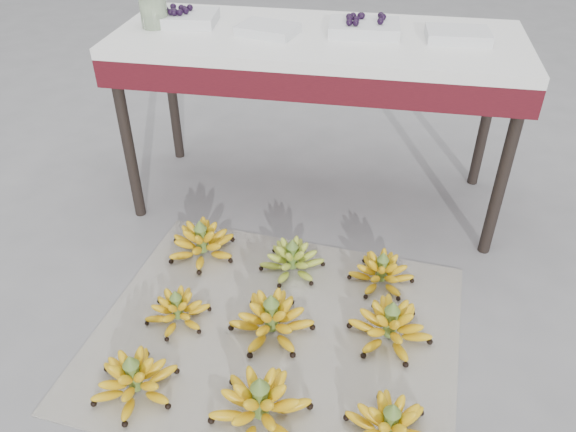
% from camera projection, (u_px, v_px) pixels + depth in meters
% --- Properties ---
extents(ground, '(60.00, 60.00, 0.00)m').
position_uv_depth(ground, '(283.00, 346.00, 1.94)').
color(ground, slate).
rests_on(ground, ground).
extents(newspaper_mat, '(1.35, 1.17, 0.01)m').
position_uv_depth(newspaper_mat, '(276.00, 333.00, 1.99)').
color(newspaper_mat, silver).
rests_on(newspaper_mat, ground).
extents(bunch_front_left, '(0.34, 0.34, 0.17)m').
position_uv_depth(bunch_front_left, '(134.00, 379.00, 1.75)').
color(bunch_front_left, '#E9BA02').
rests_on(bunch_front_left, newspaper_mat).
extents(bunch_front_center, '(0.35, 0.35, 0.19)m').
position_uv_depth(bunch_front_center, '(261.00, 404.00, 1.67)').
color(bunch_front_center, '#E9BA02').
rests_on(bunch_front_center, newspaper_mat).
extents(bunch_front_right, '(0.35, 0.35, 0.16)m').
position_uv_depth(bunch_front_right, '(390.00, 427.00, 1.61)').
color(bunch_front_right, '#E9BA02').
rests_on(bunch_front_right, newspaper_mat).
extents(bunch_mid_left, '(0.29, 0.29, 0.14)m').
position_uv_depth(bunch_mid_left, '(178.00, 310.00, 2.01)').
color(bunch_mid_left, '#E9BA02').
rests_on(bunch_mid_left, newspaper_mat).
extents(bunch_mid_center, '(0.33, 0.33, 0.18)m').
position_uv_depth(bunch_mid_center, '(272.00, 319.00, 1.95)').
color(bunch_mid_center, '#E9BA02').
rests_on(bunch_mid_center, newspaper_mat).
extents(bunch_mid_right, '(0.36, 0.36, 0.17)m').
position_uv_depth(bunch_mid_right, '(390.00, 326.00, 1.93)').
color(bunch_mid_right, '#E9BA02').
rests_on(bunch_mid_right, newspaper_mat).
extents(bunch_back_left, '(0.37, 0.37, 0.17)m').
position_uv_depth(bunch_back_left, '(202.00, 243.00, 2.30)').
color(bunch_back_left, '#E9BA02').
rests_on(bunch_back_left, newspaper_mat).
extents(bunch_back_center, '(0.29, 0.29, 0.16)m').
position_uv_depth(bunch_back_center, '(292.00, 260.00, 2.23)').
color(bunch_back_center, olive).
rests_on(bunch_back_center, newspaper_mat).
extents(bunch_back_right, '(0.26, 0.26, 0.15)m').
position_uv_depth(bunch_back_right, '(381.00, 272.00, 2.17)').
color(bunch_back_right, '#E9BA02').
rests_on(bunch_back_right, newspaper_mat).
extents(vendor_table, '(1.64, 0.65, 0.78)m').
position_uv_depth(vendor_table, '(318.00, 56.00, 2.29)').
color(vendor_table, black).
rests_on(vendor_table, ground).
extents(tray_far_left, '(0.29, 0.22, 0.07)m').
position_uv_depth(tray_far_left, '(183.00, 17.00, 2.33)').
color(tray_far_left, silver).
rests_on(tray_far_left, vendor_table).
extents(tray_left, '(0.26, 0.21, 0.04)m').
position_uv_depth(tray_left, '(268.00, 29.00, 2.22)').
color(tray_left, silver).
rests_on(tray_left, vendor_table).
extents(tray_right, '(0.29, 0.21, 0.07)m').
position_uv_depth(tray_right, '(364.00, 27.00, 2.22)').
color(tray_right, silver).
rests_on(tray_right, vendor_table).
extents(tray_far_right, '(0.25, 0.19, 0.04)m').
position_uv_depth(tray_far_right, '(458.00, 35.00, 2.16)').
color(tray_far_right, silver).
rests_on(tray_far_right, vendor_table).
extents(glass_jar, '(0.14, 0.14, 0.14)m').
position_uv_depth(glass_jar, '(153.00, 10.00, 2.27)').
color(glass_jar, '#B2CBA1').
rests_on(glass_jar, vendor_table).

